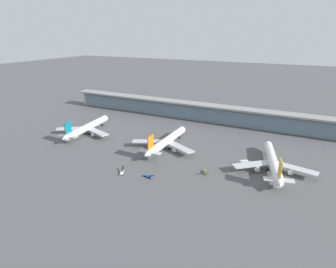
# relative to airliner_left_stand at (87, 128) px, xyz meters

# --- Properties ---
(ground_plane) EXTENTS (1200.00, 1200.00, 0.00)m
(ground_plane) POSITION_rel_airliner_left_stand_xyz_m (63.39, -7.04, -4.86)
(ground_plane) COLOR #515154
(airliner_left_stand) EXTENTS (44.25, 57.93, 15.43)m
(airliner_left_stand) POSITION_rel_airliner_left_stand_xyz_m (0.00, 0.00, 0.00)
(airliner_left_stand) COLOR white
(airliner_left_stand) RESTS_ON ground
(airliner_centre_stand) EXTENTS (44.59, 57.79, 15.43)m
(airliner_centre_stand) POSITION_rel_airliner_left_stand_xyz_m (65.86, 1.97, 0.00)
(airliner_centre_stand) COLOR white
(airliner_centre_stand) RESTS_ON ground
(airliner_right_stand) EXTENTS (43.27, 57.24, 15.43)m
(airliner_right_stand) POSITION_rel_airliner_left_stand_xyz_m (132.54, 0.02, 0.00)
(airliner_right_stand) COLOR white
(airliner_right_stand) RESTS_ON ground
(service_truck_near_nose_blue) EXTENTS (6.93, 2.64, 2.70)m
(service_truck_near_nose_blue) POSITION_rel_airliner_left_stand_xyz_m (75.50, -37.87, -4.05)
(service_truck_near_nose_blue) COLOR #234C9E
(service_truck_near_nose_blue) RESTS_ON ground
(service_truck_under_wing_olive) EXTENTS (2.89, 6.93, 2.70)m
(service_truck_under_wing_olive) POSITION_rel_airliner_left_stand_xyz_m (100.42, -19.80, -4.05)
(service_truck_under_wing_olive) COLOR olive
(service_truck_under_wing_olive) RESTS_ON ground
(service_truck_mid_apron_grey) EXTENTS (7.36, 5.94, 3.10)m
(service_truck_mid_apron_grey) POSITION_rel_airliner_left_stand_xyz_m (118.04, -0.59, -3.17)
(service_truck_mid_apron_grey) COLOR gray
(service_truck_mid_apron_grey) RESTS_ON ground
(service_truck_by_tail_white) EXTENTS (4.24, 6.69, 2.70)m
(service_truck_by_tail_white) POSITION_rel_airliner_left_stand_xyz_m (60.59, -40.40, -4.05)
(service_truck_by_tail_white) COLOR silver
(service_truck_by_tail_white) RESTS_ON ground
(terminal_building) EXTENTS (258.35, 12.80, 15.20)m
(terminal_building) POSITION_rel_airliner_left_stand_xyz_m (63.39, 70.36, 3.01)
(terminal_building) COLOR #9E998E
(terminal_building) RESTS_ON ground
(safety_cone_alpha) EXTENTS (0.62, 0.62, 0.70)m
(safety_cone_alpha) POSITION_rel_airliner_left_stand_xyz_m (6.10, -16.09, -4.54)
(safety_cone_alpha) COLOR orange
(safety_cone_alpha) RESTS_ON ground
(safety_cone_bravo) EXTENTS (0.62, 0.62, 0.70)m
(safety_cone_bravo) POSITION_rel_airliner_left_stand_xyz_m (-18.21, -23.47, -4.54)
(safety_cone_bravo) COLOR orange
(safety_cone_bravo) RESTS_ON ground
(safety_cone_charlie) EXTENTS (0.62, 0.62, 0.70)m
(safety_cone_charlie) POSITION_rel_airliner_left_stand_xyz_m (-17.10, -21.09, -4.54)
(safety_cone_charlie) COLOR orange
(safety_cone_charlie) RESTS_ON ground
(safety_cone_delta) EXTENTS (0.62, 0.62, 0.70)m
(safety_cone_delta) POSITION_rel_airliner_left_stand_xyz_m (-2.60, -16.60, -4.54)
(safety_cone_delta) COLOR orange
(safety_cone_delta) RESTS_ON ground
(safety_cone_echo) EXTENTS (0.62, 0.62, 0.70)m
(safety_cone_echo) POSITION_rel_airliner_left_stand_xyz_m (-10.79, -16.29, -4.54)
(safety_cone_echo) COLOR orange
(safety_cone_echo) RESTS_ON ground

